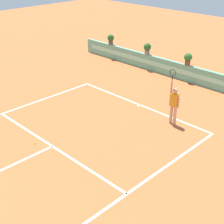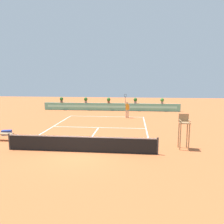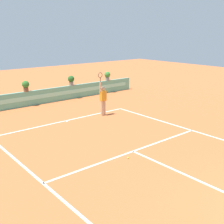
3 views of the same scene
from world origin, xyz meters
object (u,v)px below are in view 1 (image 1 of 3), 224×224
(tennis_ball_near_baseline, at_px, (35,143))
(tennis_player, at_px, (174,103))
(potted_plant_left, at_px, (147,48))
(potted_plant_far_left, at_px, (111,39))
(potted_plant_centre, at_px, (188,58))

(tennis_ball_near_baseline, bearing_deg, tennis_player, 61.13)
(potted_plant_left, distance_m, potted_plant_far_left, 3.32)
(tennis_ball_near_baseline, bearing_deg, potted_plant_centre, 87.84)
(potted_plant_left, relative_size, potted_plant_far_left, 1.00)
(tennis_player, relative_size, potted_plant_far_left, 3.57)
(tennis_ball_near_baseline, distance_m, potted_plant_left, 10.81)
(tennis_ball_near_baseline, xyz_separation_m, potted_plant_far_left, (-5.98, 10.38, 1.38))
(tennis_player, xyz_separation_m, potted_plant_left, (-5.64, 4.98, 0.36))
(tennis_player, bearing_deg, potted_plant_centre, 117.43)
(potted_plant_centre, xyz_separation_m, potted_plant_far_left, (-6.37, 0.00, 0.00))
(potted_plant_centre, height_order, potted_plant_far_left, same)
(tennis_player, height_order, potted_plant_left, tennis_player)
(tennis_player, height_order, potted_plant_centre, tennis_player)
(tennis_player, height_order, tennis_ball_near_baseline, tennis_player)
(potted_plant_centre, relative_size, potted_plant_far_left, 1.00)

